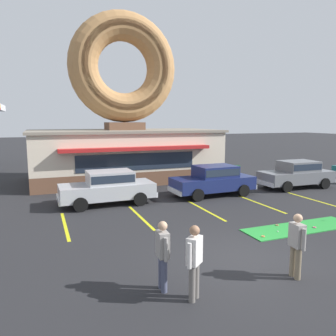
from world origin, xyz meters
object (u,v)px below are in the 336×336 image
at_px(pedestrian_hooded_kid, 194,259).
at_px(pedestrian_blue_sweater_man, 297,243).
at_px(car_silver, 108,186).
at_px(car_grey, 297,173).
at_px(pedestrian_leather_jacket_man, 163,252).
at_px(car_navy, 214,179).
at_px(trash_bin, 236,172).
at_px(golf_ball, 278,231).

bearing_deg(pedestrian_hooded_kid, pedestrian_blue_sweater_man, -0.01).
bearing_deg(pedestrian_blue_sweater_man, pedestrian_hooded_kid, 179.99).
relative_size(car_silver, car_grey, 1.00).
height_order(pedestrian_hooded_kid, pedestrian_leather_jacket_man, pedestrian_hooded_kid).
height_order(car_navy, pedestrian_blue_sweater_man, pedestrian_blue_sweater_man).
relative_size(car_silver, car_navy, 0.99).
xyz_separation_m(car_grey, trash_bin, (-1.86, 3.59, -0.37)).
bearing_deg(golf_ball, pedestrian_leather_jacket_man, -156.81).
relative_size(golf_ball, pedestrian_blue_sweater_man, 0.03).
distance_m(pedestrian_leather_jacket_man, trash_bin, 15.39).
distance_m(car_navy, pedestrian_hooded_kid, 10.54).
bearing_deg(car_grey, pedestrian_leather_jacket_man, -144.48).
distance_m(car_silver, trash_bin, 9.95).
xyz_separation_m(pedestrian_blue_sweater_man, trash_bin, (6.42, 12.53, -0.43)).
bearing_deg(car_silver, trash_bin, 19.83).
relative_size(car_navy, pedestrian_blue_sweater_man, 2.75).
bearing_deg(car_navy, pedestrian_leather_jacket_man, -125.86).
xyz_separation_m(car_navy, pedestrian_blue_sweater_man, (-2.67, -8.97, 0.05)).
relative_size(pedestrian_blue_sweater_man, pedestrian_leather_jacket_man, 0.99).
xyz_separation_m(pedestrian_blue_sweater_man, pedestrian_leather_jacket_man, (-3.35, 0.65, 0.01)).
height_order(car_grey, trash_bin, car_grey).
height_order(pedestrian_blue_sweater_man, pedestrian_leather_jacket_man, pedestrian_leather_jacket_man).
xyz_separation_m(car_silver, car_navy, (5.61, -0.19, 0.00)).
bearing_deg(trash_bin, car_grey, -62.59).
bearing_deg(pedestrian_leather_jacket_man, car_silver, 87.24).
xyz_separation_m(car_silver, pedestrian_blue_sweater_man, (2.94, -9.16, 0.05)).
relative_size(pedestrian_leather_jacket_man, trash_bin, 1.72).
relative_size(car_grey, pedestrian_leather_jacket_man, 2.73).
height_order(golf_ball, car_grey, car_grey).
height_order(pedestrian_leather_jacket_man, trash_bin, pedestrian_leather_jacket_man).
bearing_deg(car_grey, trash_bin, 117.41).
relative_size(pedestrian_blue_sweater_man, trash_bin, 1.71).
relative_size(car_grey, car_navy, 1.00).
distance_m(golf_ball, trash_bin, 10.67).
relative_size(car_grey, trash_bin, 4.71).
bearing_deg(pedestrian_blue_sweater_man, pedestrian_leather_jacket_man, 169.10).
bearing_deg(car_silver, pedestrian_hooded_kid, -89.45).
height_order(car_silver, car_navy, same).
relative_size(car_navy, pedestrian_hooded_kid, 2.68).
height_order(car_silver, pedestrian_leather_jacket_man, pedestrian_leather_jacket_man).
bearing_deg(pedestrian_hooded_kid, golf_ball, 31.38).
bearing_deg(pedestrian_blue_sweater_man, golf_ball, 56.95).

